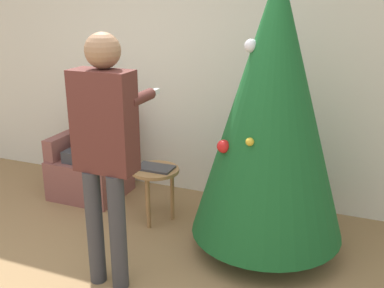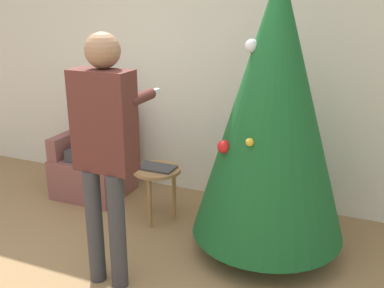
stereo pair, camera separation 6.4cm
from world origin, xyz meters
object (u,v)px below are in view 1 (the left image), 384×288
at_px(person_seated, 89,133).
at_px(person_standing, 105,140).
at_px(armchair, 92,163).
at_px(christmas_tree, 272,108).
at_px(side_stool, 155,177).

bearing_deg(person_seated, person_standing, -50.85).
xyz_separation_m(person_seated, person_standing, (1.00, -1.23, 0.41)).
xyz_separation_m(armchair, person_seated, (-0.00, -0.03, 0.33)).
relative_size(armchair, person_seated, 0.79).
height_order(person_seated, person_standing, person_standing).
distance_m(christmas_tree, person_standing, 1.27).
relative_size(christmas_tree, person_seated, 1.82).
distance_m(armchair, person_standing, 1.77).
relative_size(christmas_tree, side_stool, 4.31).
bearing_deg(person_seated, christmas_tree, -11.21).
bearing_deg(christmas_tree, person_standing, -138.25).
height_order(christmas_tree, person_standing, christmas_tree).
height_order(armchair, person_seated, person_seated).
relative_size(person_standing, side_stool, 3.46).
bearing_deg(armchair, person_standing, -51.45).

